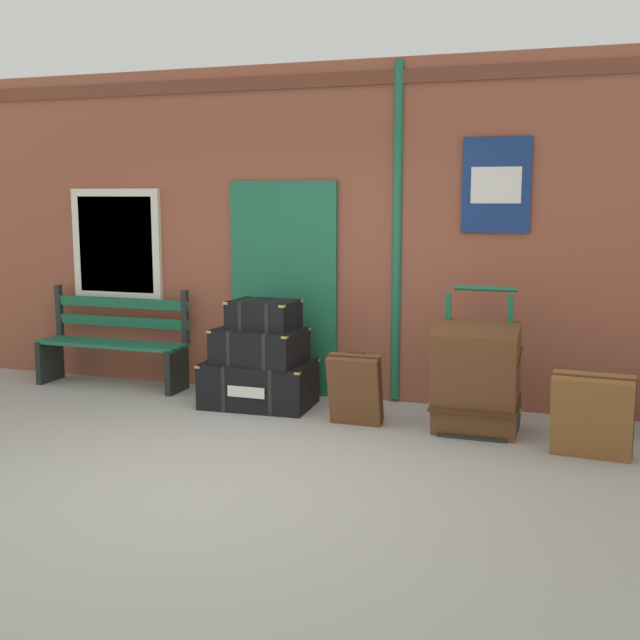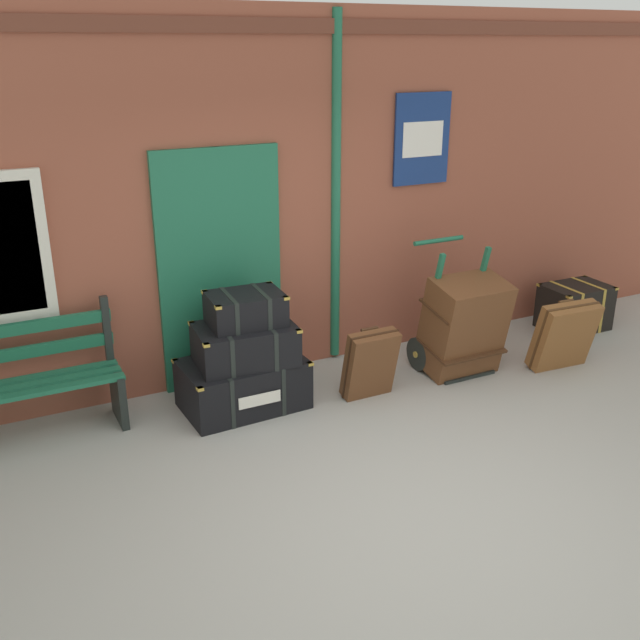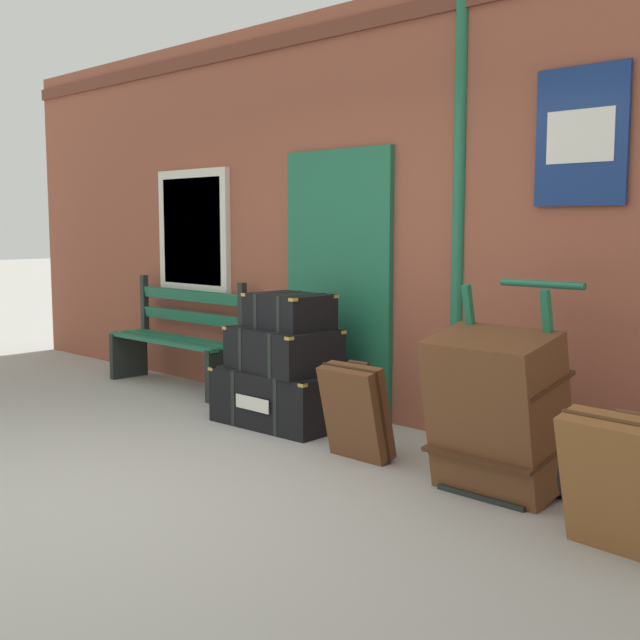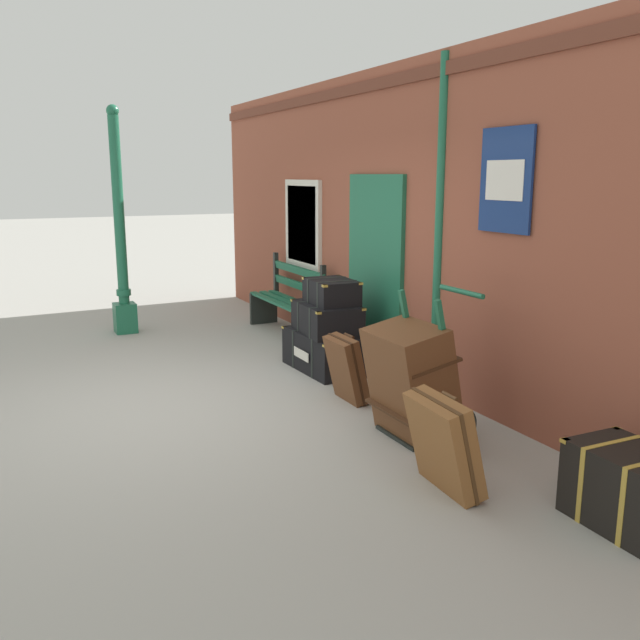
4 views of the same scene
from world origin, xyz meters
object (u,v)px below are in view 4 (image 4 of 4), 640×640
at_px(steamer_trunk_base, 328,351).
at_px(steamer_trunk_middle, 327,318).
at_px(porters_trolley, 429,402).
at_px(corner_trunk, 630,489).
at_px(suitcase_tan, 346,369).
at_px(steamer_trunk_top, 332,292).
at_px(suitcase_oxblood, 444,444).
at_px(lamp_post, 121,249).
at_px(platform_bench, 288,301).
at_px(large_brown_trunk, 412,381).

bearing_deg(steamer_trunk_base, steamer_trunk_middle, -49.67).
relative_size(porters_trolley, corner_trunk, 1.70).
distance_m(porters_trolley, suitcase_tan, 1.04).
bearing_deg(steamer_trunk_middle, porters_trolley, -2.35).
distance_m(steamer_trunk_top, corner_trunk, 3.84).
bearing_deg(steamer_trunk_top, corner_trunk, 1.33).
xyz_separation_m(suitcase_tan, corner_trunk, (2.80, 0.43, -0.08)).
height_order(steamer_trunk_base, suitcase_tan, suitcase_tan).
xyz_separation_m(steamer_trunk_middle, suitcase_oxblood, (2.94, -0.60, -0.25)).
bearing_deg(lamp_post, suitcase_oxblood, 10.19).
height_order(steamer_trunk_top, suitcase_tan, steamer_trunk_top).
relative_size(suitcase_oxblood, corner_trunk, 0.97).
xyz_separation_m(lamp_post, platform_bench, (1.05, 1.95, -0.68)).
xyz_separation_m(steamer_trunk_top, suitcase_oxblood, (2.91, -0.64, -0.54)).
bearing_deg(suitcase_oxblood, suitcase_tan, 171.26).
bearing_deg(steamer_trunk_base, suitcase_tan, -17.77).
xyz_separation_m(lamp_post, suitcase_oxblood, (5.76, 1.03, -0.79)).
bearing_deg(lamp_post, steamer_trunk_middle, 30.15).
xyz_separation_m(steamer_trunk_base, steamer_trunk_top, (0.05, 0.01, 0.66)).
xyz_separation_m(steamer_trunk_base, porters_trolley, (2.05, -0.11, 0.06)).
bearing_deg(porters_trolley, lamp_post, -162.22).
bearing_deg(lamp_post, corner_trunk, 14.89).
distance_m(steamer_trunk_base, porters_trolley, 2.05).
relative_size(steamer_trunk_middle, suitcase_tan, 1.31).
height_order(steamer_trunk_middle, porters_trolley, porters_trolley).
bearing_deg(porters_trolley, corner_trunk, 6.71).
bearing_deg(corner_trunk, large_brown_trunk, -167.79).
height_order(platform_bench, corner_trunk, platform_bench).
bearing_deg(suitcase_oxblood, platform_bench, 169.01).
distance_m(steamer_trunk_middle, suitcase_tan, 1.09).
bearing_deg(lamp_post, platform_bench, 61.73).
relative_size(steamer_trunk_top, corner_trunk, 0.91).
bearing_deg(large_brown_trunk, steamer_trunk_base, 172.05).
relative_size(platform_bench, porters_trolley, 1.35).
xyz_separation_m(lamp_post, porters_trolley, (4.85, 1.55, -0.86)).
relative_size(platform_bench, suitcase_tan, 2.48).
bearing_deg(large_brown_trunk, corner_trunk, 12.21).
distance_m(lamp_post, large_brown_trunk, 5.08).
bearing_deg(steamer_trunk_middle, steamer_trunk_top, 52.51).
bearing_deg(large_brown_trunk, porters_trolley, 90.00).
distance_m(lamp_post, platform_bench, 2.32).
bearing_deg(steamer_trunk_top, suitcase_oxblood, -12.43).
xyz_separation_m(steamer_trunk_base, large_brown_trunk, (2.05, -0.29, 0.26)).
xyz_separation_m(lamp_post, steamer_trunk_middle, (2.82, 1.64, -0.55)).
xyz_separation_m(platform_bench, corner_trunk, (5.58, -0.19, -0.20)).
distance_m(suitcase_tan, corner_trunk, 2.83).
height_order(steamer_trunk_base, large_brown_trunk, large_brown_trunk).
xyz_separation_m(steamer_trunk_base, suitcase_oxblood, (2.96, -0.63, 0.12)).
xyz_separation_m(suitcase_tan, suitcase_oxblood, (1.92, -0.30, 0.02)).
bearing_deg(platform_bench, steamer_trunk_middle, -10.01).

